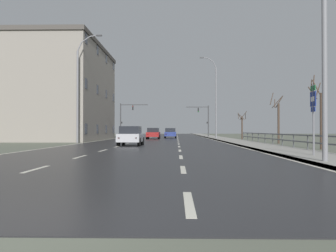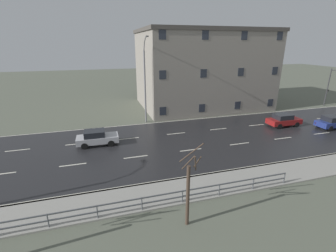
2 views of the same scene
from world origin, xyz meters
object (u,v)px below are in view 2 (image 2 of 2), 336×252
street_lamp_left_bank (145,83)px  traffic_signal_left (334,82)px  car_distant (97,138)px  car_near_right (333,122)px  brick_building (202,69)px  car_near_left (284,120)px

street_lamp_left_bank → traffic_signal_left: (0.43, 30.28, -1.24)m
car_distant → traffic_signal_left: bearing=99.2°
car_distant → car_near_right: 27.80m
street_lamp_left_bank → car_near_right: 23.49m
traffic_signal_left → car_distant: bearing=-81.5°
car_distant → brick_building: size_ratio=0.21×
traffic_signal_left → car_near_right: 12.52m
traffic_signal_left → car_near_left: traffic_signal_left is taller
street_lamp_left_bank → car_near_left: bearing=68.7°
street_lamp_left_bank → brick_building: bearing=122.4°
traffic_signal_left → brick_building: brick_building is taller
car_near_left → car_near_right: bearing=66.3°
traffic_signal_left → car_near_right: (8.21, -8.89, -3.19)m
street_lamp_left_bank → car_near_left: (6.30, 16.19, -4.43)m
traffic_signal_left → car_distant: traffic_signal_left is taller
car_near_left → brick_building: size_ratio=0.21×
traffic_signal_left → car_distant: (5.45, -36.55, -3.19)m
car_distant → brick_building: (-12.61, 16.89, 5.17)m
street_lamp_left_bank → traffic_signal_left: 30.31m
street_lamp_left_bank → brick_building: size_ratio=0.55×
traffic_signal_left → brick_building: 21.02m
car_near_right → brick_building: brick_building is taller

